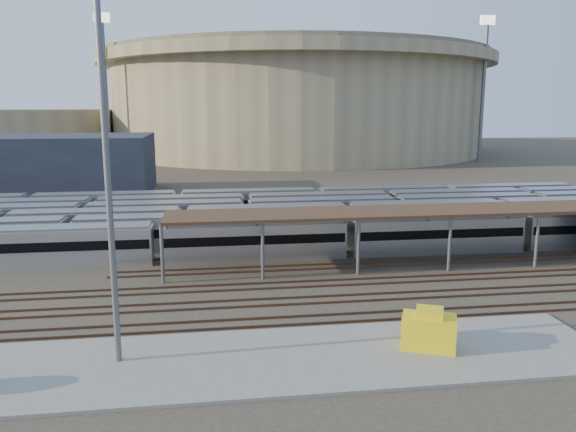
{
  "coord_description": "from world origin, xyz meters",
  "views": [
    {
      "loc": [
        -3.89,
        -45.81,
        14.86
      ],
      "look_at": [
        4.33,
        12.0,
        3.43
      ],
      "focal_mm": 35.0,
      "sensor_mm": 36.0,
      "label": 1
    }
  ],
  "objects": [
    {
      "name": "apron",
      "position": [
        -5.0,
        -15.0,
        0.1
      ],
      "size": [
        50.0,
        9.0,
        0.2
      ],
      "primitive_type": "cube",
      "color": "gray",
      "rests_on": "ground"
    },
    {
      "name": "ground",
      "position": [
        0.0,
        0.0,
        0.0
      ],
      "size": [
        420.0,
        420.0,
        0.0
      ],
      "primitive_type": "plane",
      "color": "#383026",
      "rests_on": "ground"
    },
    {
      "name": "stadium",
      "position": [
        25.0,
        140.0,
        16.47
      ],
      "size": [
        124.0,
        124.0,
        32.5
      ],
      "color": "gray",
      "rests_on": "ground"
    },
    {
      "name": "empty_tracks",
      "position": [
        0.0,
        -5.0,
        0.09
      ],
      "size": [
        170.0,
        9.62,
        0.18
      ],
      "color": "#4C3323",
      "rests_on": "ground"
    },
    {
      "name": "floodlight_3",
      "position": [
        -10.0,
        160.0,
        20.65
      ],
      "size": [
        4.0,
        1.0,
        38.4
      ],
      "color": "#5E5F63",
      "rests_on": "ground"
    },
    {
      "name": "service_building",
      "position": [
        -35.0,
        55.0,
        5.0
      ],
      "size": [
        42.0,
        20.0,
        10.0
      ],
      "primitive_type": "cube",
      "color": "#1E232D",
      "rests_on": "ground"
    },
    {
      "name": "yellow_equipment",
      "position": [
        9.27,
        -14.85,
        1.21
      ],
      "size": [
        3.78,
        3.14,
        2.02
      ],
      "primitive_type": "cube",
      "rotation": [
        0.0,
        0.0,
        -0.41
      ],
      "color": "yellow",
      "rests_on": "apron"
    },
    {
      "name": "yard_light_pole",
      "position": [
        -9.42,
        -14.0,
        11.5
      ],
      "size": [
        0.81,
        0.36,
        22.44
      ],
      "color": "#5E5F63",
      "rests_on": "apron"
    },
    {
      "name": "floodlight_2",
      "position": [
        70.0,
        100.0,
        20.65
      ],
      "size": [
        4.0,
        1.0,
        38.4
      ],
      "color": "#5E5F63",
      "rests_on": "ground"
    },
    {
      "name": "secondary_arena",
      "position": [
        -60.0,
        130.0,
        7.0
      ],
      "size": [
        56.0,
        56.0,
        14.0
      ],
      "primitive_type": "cylinder",
      "color": "gray",
      "rests_on": "ground"
    },
    {
      "name": "inspection_shed",
      "position": [
        22.0,
        4.0,
        4.98
      ],
      "size": [
        60.3,
        6.0,
        5.3
      ],
      "color": "#5E5F63",
      "rests_on": "ground"
    },
    {
      "name": "subway_trains",
      "position": [
        -0.51,
        18.5,
        1.8
      ],
      "size": [
        129.78,
        23.9,
        3.6
      ],
      "color": "silver",
      "rests_on": "ground"
    },
    {
      "name": "floodlight_0",
      "position": [
        -30.0,
        110.0,
        20.65
      ],
      "size": [
        4.0,
        1.0,
        38.4
      ],
      "color": "#5E5F63",
      "rests_on": "ground"
    }
  ]
}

